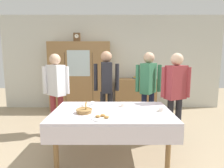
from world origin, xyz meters
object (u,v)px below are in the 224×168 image
object	(u,v)px
tea_cup_center	(93,104)
spoon_mid_left	(150,119)
pastry_plate	(102,118)
person_behind_table_right	(148,84)
dining_table	(112,117)
person_near_right_end	(176,89)
wall_cabinet	(80,77)
person_by_cabinet	(106,83)
tea_cup_mid_right	(123,105)
book_stack	(136,78)
tea_cup_far_left	(161,110)
mantel_clock	(77,37)
person_behind_table_left	(56,86)
bookshelf_low	(136,94)
spoon_mid_right	(116,105)
spoon_near_right	(59,118)
tea_cup_near_right	(83,106)
bread_basket	(84,111)

from	to	relation	value
tea_cup_center	spoon_mid_left	xyz separation A→B (m)	(0.83, -0.69, -0.02)
pastry_plate	person_behind_table_right	xyz separation A→B (m)	(0.86, 1.37, 0.24)
dining_table	person_near_right_end	world-z (taller)	person_near_right_end
wall_cabinet	person_by_cabinet	world-z (taller)	wall_cabinet
dining_table	tea_cup_mid_right	bearing A→B (deg)	55.56
book_stack	tea_cup_far_left	world-z (taller)	book_stack
mantel_clock	tea_cup_center	xyz separation A→B (m)	(0.64, -2.24, -1.29)
dining_table	person_behind_table_left	distance (m)	1.46
dining_table	bookshelf_low	xyz separation A→B (m)	(0.68, 2.64, -0.19)
dining_table	mantel_clock	size ratio (longest dim) A/B	7.41
wall_cabinet	spoon_mid_right	size ratio (longest dim) A/B	16.24
spoon_near_right	person_by_cabinet	distance (m)	1.56
wall_cabinet	pastry_plate	bearing A→B (deg)	-75.22
tea_cup_center	spoon_mid_right	world-z (taller)	tea_cup_center
bookshelf_low	person_behind_table_right	distance (m)	1.69
book_stack	spoon_mid_right	distance (m)	2.39
spoon_near_right	person_near_right_end	bearing A→B (deg)	26.18
tea_cup_center	mantel_clock	bearing A→B (deg)	105.89
tea_cup_mid_right	tea_cup_near_right	bearing A→B (deg)	-173.85
tea_cup_far_left	person_behind_table_right	distance (m)	1.07
tea_cup_far_left	pastry_plate	size ratio (longest dim) A/B	0.46
spoon_mid_left	tea_cup_far_left	bearing A→B (deg)	55.11
wall_cabinet	person_by_cabinet	bearing A→B (deg)	-62.35
mantel_clock	spoon_mid_left	size ratio (longest dim) A/B	2.02
tea_cup_center	wall_cabinet	bearing A→B (deg)	104.36
spoon_mid_left	dining_table	bearing A→B (deg)	146.09
mantel_clock	book_stack	size ratio (longest dim) A/B	1.04
pastry_plate	person_near_right_end	world-z (taller)	person_near_right_end
mantel_clock	person_behind_table_right	world-z (taller)	mantel_clock
tea_cup_mid_right	person_by_cabinet	bearing A→B (deg)	109.12
tea_cup_mid_right	spoon_near_right	world-z (taller)	tea_cup_mid_right
dining_table	person_behind_table_right	distance (m)	1.32
dining_table	tea_cup_center	bearing A→B (deg)	132.85
bookshelf_low	spoon_mid_right	world-z (taller)	bookshelf_low
tea_cup_center	tea_cup_near_right	world-z (taller)	same
tea_cup_far_left	person_by_cabinet	size ratio (longest dim) A/B	0.08
tea_cup_far_left	spoon_mid_right	size ratio (longest dim) A/B	1.09
tea_cup_near_right	person_near_right_end	distance (m)	1.65
dining_table	tea_cup_far_left	distance (m)	0.75
tea_cup_near_right	spoon_mid_right	bearing A→B (deg)	16.52
tea_cup_far_left	tea_cup_mid_right	world-z (taller)	same
wall_cabinet	tea_cup_center	xyz separation A→B (m)	(0.57, -2.24, -0.21)
tea_cup_mid_right	tea_cup_near_right	xyz separation A→B (m)	(-0.63, -0.07, 0.00)
spoon_mid_right	person_near_right_end	world-z (taller)	person_near_right_end
bread_basket	tea_cup_center	bearing A→B (deg)	79.31
dining_table	person_near_right_end	bearing A→B (deg)	26.95
spoon_mid_left	bread_basket	bearing A→B (deg)	163.70
tea_cup_center	person_by_cabinet	size ratio (longest dim) A/B	0.08
spoon_mid_left	bookshelf_low	bearing A→B (deg)	86.55
bookshelf_low	tea_cup_mid_right	world-z (taller)	bookshelf_low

